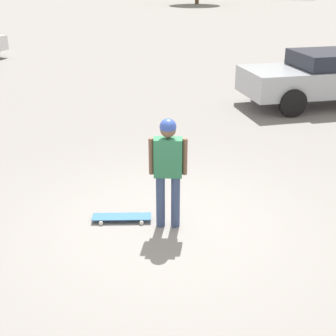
# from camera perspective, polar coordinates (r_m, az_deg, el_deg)

# --- Properties ---
(ground_plane) EXTENTS (220.00, 220.00, 0.00)m
(ground_plane) POSITION_cam_1_polar(r_m,az_deg,el_deg) (6.94, -0.00, -7.03)
(ground_plane) COLOR gray
(person) EXTENTS (0.53, 0.28, 1.64)m
(person) POSITION_cam_1_polar(r_m,az_deg,el_deg) (6.49, -0.00, 0.61)
(person) COLOR #38476B
(person) RESTS_ON ground_plane
(skateboard) EXTENTS (0.91, 0.45, 0.07)m
(skateboard) POSITION_cam_1_polar(r_m,az_deg,el_deg) (7.07, -5.66, -5.95)
(skateboard) COLOR #336693
(skateboard) RESTS_ON ground_plane
(car_parked_near) EXTENTS (4.95, 3.69, 1.44)m
(car_parked_near) POSITION_cam_1_polar(r_m,az_deg,el_deg) (13.65, 18.99, 10.53)
(car_parked_near) COLOR #ADB2B7
(car_parked_near) RESTS_ON ground_plane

